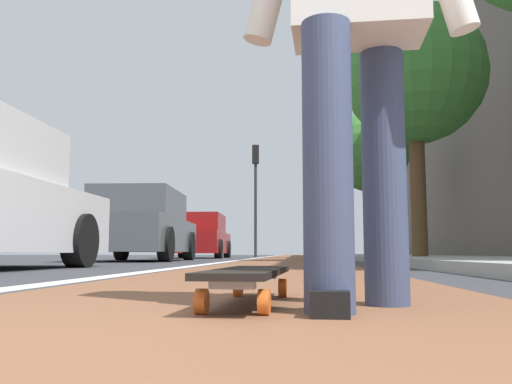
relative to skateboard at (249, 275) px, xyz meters
name	(u,v)px	position (x,y,z in m)	size (l,w,h in m)	color
ground_plane	(286,262)	(8.65, 0.05, -0.09)	(80.00, 80.00, 0.00)	#38383D
bike_lane_paint	(292,257)	(22.65, 0.05, -0.09)	(56.00, 1.93, 0.00)	brown
lane_stripe_white	(261,257)	(18.65, 1.17, -0.09)	(52.00, 0.16, 0.01)	silver
sidewalk_curb	(383,257)	(16.65, -3.03, -0.04)	(52.00, 3.20, 0.10)	#9E9B93
building_facade	(438,143)	(20.65, -6.04, 4.60)	(40.00, 1.20, 9.39)	#685F55
skateboard	(249,275)	(0.00, 0.00, 0.00)	(0.85, 0.25, 0.11)	orange
skater_person	(356,2)	(-0.15, -0.35, 0.84)	(0.45, 0.72, 1.64)	#384260
parked_car_mid	(141,227)	(9.51, 3.15, 0.63)	(4.38, 1.96, 1.49)	#4C5156
parked_car_far	(199,237)	(16.23, 3.13, 0.60)	(4.40, 1.96, 1.46)	maroon
traffic_light	(256,180)	(20.98, 1.57, 3.18)	(0.33, 0.28, 4.78)	#2D2D2D
street_tree_mid	(414,75)	(9.30, -2.63, 3.75)	(2.93, 2.93, 5.33)	brown
street_tree_far	(369,152)	(16.35, -2.63, 3.47)	(2.72, 2.72, 4.95)	brown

